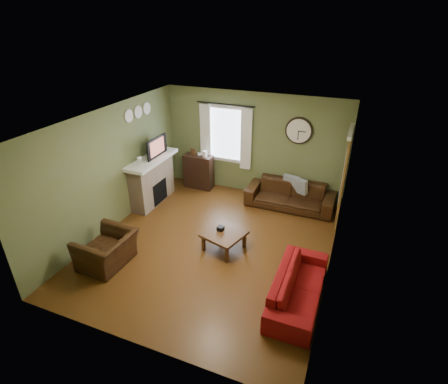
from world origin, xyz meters
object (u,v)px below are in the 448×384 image
at_px(armchair, 107,250).
at_px(coffee_table, 224,241).
at_px(sofa_red, 298,287).
at_px(bookshelf, 199,172).
at_px(sofa_brown, 290,195).

xyz_separation_m(armchair, coffee_table, (1.85, 1.24, -0.12)).
bearing_deg(sofa_red, bookshelf, 46.23).
relative_size(armchair, coffee_table, 1.34).
height_order(armchair, coffee_table, armchair).
bearing_deg(bookshelf, coffee_table, -54.45).
height_order(bookshelf, sofa_brown, bookshelf).
bearing_deg(sofa_brown, sofa_red, -75.09).
bearing_deg(bookshelf, armchair, -92.93).
bearing_deg(armchair, coffee_table, 125.72).
height_order(sofa_red, armchair, armchair).
xyz_separation_m(sofa_brown, armchair, (-2.68, -3.44, 0.01)).
xyz_separation_m(sofa_red, coffee_table, (-1.64, 0.84, -0.08)).
relative_size(bookshelf, coffee_table, 1.25).
relative_size(sofa_red, coffee_table, 2.56).
relative_size(bookshelf, sofa_brown, 0.44).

